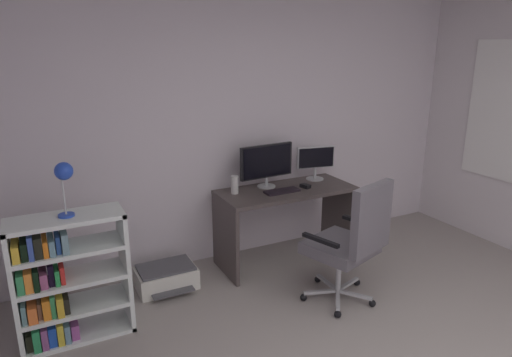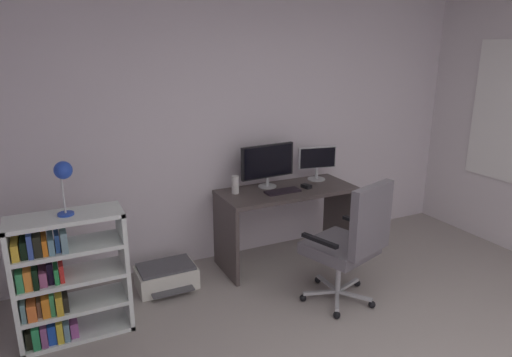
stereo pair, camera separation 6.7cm
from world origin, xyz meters
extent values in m
cube|color=silver|center=(0.00, 2.85, 1.30)|extent=(5.04, 0.10, 2.61)
cube|color=#493F3D|center=(0.26, 2.40, 0.74)|extent=(1.33, 0.58, 0.04)
cube|color=#493F3D|center=(-0.38, 2.40, 0.36)|extent=(0.04, 0.55, 0.72)
cube|color=#493F3D|center=(0.91, 2.40, 0.36)|extent=(0.04, 0.55, 0.72)
cylinder|color=#B2B5B7|center=(0.12, 2.55, 0.76)|extent=(0.18, 0.18, 0.01)
cylinder|color=#B2B5B7|center=(0.12, 2.55, 0.82)|extent=(0.03, 0.03, 0.10)
cube|color=black|center=(0.12, 2.55, 1.02)|extent=(0.57, 0.07, 0.32)
cube|color=black|center=(0.12, 2.53, 1.02)|extent=(0.53, 0.04, 0.30)
cylinder|color=#B2B5B7|center=(0.69, 2.55, 0.76)|extent=(0.18, 0.18, 0.01)
cylinder|color=#B2B5B7|center=(0.69, 2.55, 0.83)|extent=(0.03, 0.03, 0.13)
cube|color=#B7BABC|center=(0.69, 2.55, 0.99)|extent=(0.40, 0.11, 0.22)
cube|color=black|center=(0.69, 2.53, 0.99)|extent=(0.37, 0.08, 0.20)
cube|color=black|center=(0.17, 2.33, 0.76)|extent=(0.34, 0.14, 0.02)
cube|color=black|center=(0.45, 2.35, 0.77)|extent=(0.08, 0.11, 0.03)
cylinder|color=silver|center=(-0.24, 2.50, 0.84)|extent=(0.07, 0.07, 0.17)
cube|color=#B7BABC|center=(0.44, 1.61, 0.07)|extent=(0.30, 0.12, 0.02)
sphere|color=black|center=(0.58, 1.66, 0.03)|extent=(0.06, 0.06, 0.06)
cube|color=#B7BABC|center=(0.30, 1.72, 0.07)|extent=(0.03, 0.30, 0.02)
sphere|color=black|center=(0.30, 1.87, 0.03)|extent=(0.06, 0.06, 0.06)
cube|color=#B7BABC|center=(0.15, 1.62, 0.07)|extent=(0.29, 0.12, 0.02)
sphere|color=black|center=(0.01, 1.66, 0.03)|extent=(0.06, 0.06, 0.06)
cube|color=#B7BABC|center=(0.21, 1.45, 0.07)|extent=(0.20, 0.26, 0.02)
sphere|color=black|center=(0.12, 1.33, 0.03)|extent=(0.06, 0.06, 0.06)
cube|color=#B7BABC|center=(0.39, 1.45, 0.07)|extent=(0.20, 0.26, 0.02)
sphere|color=black|center=(0.47, 1.33, 0.03)|extent=(0.06, 0.06, 0.06)
cylinder|color=#B7BABC|center=(0.30, 1.57, 0.25)|extent=(0.04, 0.04, 0.36)
cube|color=#605C64|center=(0.30, 1.57, 0.48)|extent=(0.64, 0.62, 0.10)
cube|color=#605C64|center=(0.38, 1.31, 0.80)|extent=(0.47, 0.21, 0.55)
cube|color=black|center=(0.03, 1.48, 0.63)|extent=(0.14, 0.34, 0.03)
cube|color=black|center=(0.56, 1.65, 0.63)|extent=(0.14, 0.34, 0.03)
cube|color=white|center=(-2.13, 2.03, 0.48)|extent=(0.03, 0.33, 0.95)
cube|color=white|center=(-1.37, 2.03, 0.48)|extent=(0.03, 0.33, 0.95)
cube|color=white|center=(-1.75, 2.03, 0.93)|extent=(0.79, 0.33, 0.03)
cube|color=white|center=(-1.75, 2.03, 0.02)|extent=(0.79, 0.33, 0.03)
cube|color=white|center=(-1.75, 2.03, 0.25)|extent=(0.72, 0.33, 0.03)
cube|color=white|center=(-1.75, 2.03, 0.48)|extent=(0.72, 0.33, 0.03)
cube|color=white|center=(-1.75, 2.03, 0.70)|extent=(0.72, 0.33, 0.03)
cube|color=black|center=(-2.08, 2.03, 0.10)|extent=(0.04, 0.24, 0.13)
cube|color=#26894D|center=(-2.03, 2.03, 0.11)|extent=(0.05, 0.30, 0.17)
cube|color=#844B80|center=(-1.98, 2.03, 0.11)|extent=(0.04, 0.29, 0.16)
cube|color=#1D4AB6|center=(-1.93, 2.03, 0.11)|extent=(0.05, 0.27, 0.15)
cube|color=gold|center=(-1.88, 2.02, 0.11)|extent=(0.04, 0.28, 0.16)
cube|color=slate|center=(-1.83, 2.02, 0.10)|extent=(0.04, 0.27, 0.14)
cube|color=#9B4D92|center=(-1.78, 2.03, 0.09)|extent=(0.05, 0.24, 0.12)
cube|color=slate|center=(-2.09, 2.03, 0.33)|extent=(0.03, 0.29, 0.14)
cube|color=orange|center=(-2.03, 2.03, 0.32)|extent=(0.06, 0.30, 0.12)
cube|color=brown|center=(-1.99, 2.03, 0.32)|extent=(0.03, 0.24, 0.12)
cube|color=orange|center=(-1.94, 2.03, 0.33)|extent=(0.05, 0.28, 0.15)
cube|color=#34894B|center=(-1.90, 2.04, 0.34)|extent=(0.03, 0.30, 0.16)
cube|color=gold|center=(-1.86, 2.02, 0.33)|extent=(0.05, 0.30, 0.14)
cube|color=black|center=(-1.81, 2.03, 0.32)|extent=(0.04, 0.26, 0.12)
cube|color=#328C53|center=(-2.08, 2.03, 0.56)|extent=(0.04, 0.28, 0.14)
cube|color=orange|center=(-2.03, 2.03, 0.56)|extent=(0.05, 0.27, 0.14)
cube|color=black|center=(-1.98, 2.02, 0.57)|extent=(0.04, 0.28, 0.15)
cube|color=#9C4E79|center=(-1.94, 2.03, 0.54)|extent=(0.05, 0.26, 0.11)
cube|color=black|center=(-1.89, 2.04, 0.57)|extent=(0.04, 0.23, 0.16)
cube|color=#278E45|center=(-1.85, 2.03, 0.55)|extent=(0.03, 0.25, 0.11)
cube|color=red|center=(-1.81, 2.04, 0.56)|extent=(0.03, 0.26, 0.13)
cube|color=gold|center=(-2.08, 2.03, 0.78)|extent=(0.05, 0.29, 0.11)
cube|color=black|center=(-2.03, 2.04, 0.78)|extent=(0.04, 0.28, 0.12)
cube|color=#3650A2|center=(-1.99, 2.03, 0.80)|extent=(0.03, 0.28, 0.17)
cube|color=black|center=(-1.94, 2.04, 0.79)|extent=(0.05, 0.28, 0.15)
cube|color=orange|center=(-1.90, 2.03, 0.78)|extent=(0.03, 0.28, 0.11)
cube|color=#628D9C|center=(-1.86, 2.03, 0.78)|extent=(0.04, 0.28, 0.11)
cube|color=#315AA8|center=(-1.82, 2.04, 0.78)|extent=(0.03, 0.24, 0.13)
cube|color=#6B909A|center=(-1.77, 2.02, 0.79)|extent=(0.04, 0.27, 0.15)
cylinder|color=blue|center=(-1.74, 2.03, 0.96)|extent=(0.11, 0.11, 0.02)
cylinder|color=silver|center=(-1.74, 2.03, 1.10)|extent=(0.01, 0.01, 0.27)
sphere|color=blue|center=(-1.72, 2.03, 1.27)|extent=(0.12, 0.12, 0.12)
cube|color=silver|center=(-0.96, 2.41, 0.09)|extent=(0.52, 0.34, 0.19)
cube|color=#4C4C51|center=(-0.96, 2.41, 0.20)|extent=(0.48, 0.31, 0.02)
cube|color=#4C4C51|center=(-0.96, 2.20, 0.06)|extent=(0.36, 0.10, 0.01)
camera|label=1|loc=(-1.91, -1.21, 2.10)|focal=31.96mm
camera|label=2|loc=(-1.85, -1.24, 2.10)|focal=31.96mm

